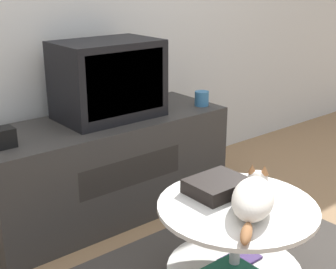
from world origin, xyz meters
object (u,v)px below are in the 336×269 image
(cat, at_px, (254,197))
(speaker, at_px, (4,137))
(tv, at_px, (108,80))
(dvd_box, at_px, (217,186))

(cat, bearing_deg, speaker, 86.08)
(tv, relative_size, speaker, 6.08)
(cat, bearing_deg, tv, 52.95)
(dvd_box, relative_size, cat, 0.54)
(speaker, distance_m, dvd_box, 0.99)
(tv, bearing_deg, speaker, -171.02)
(speaker, relative_size, cat, 0.20)
(tv, bearing_deg, dvd_box, -92.36)
(dvd_box, xyz_separation_m, cat, (0.00, -0.20, 0.03))
(speaker, xyz_separation_m, cat, (0.59, -0.98, -0.11))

